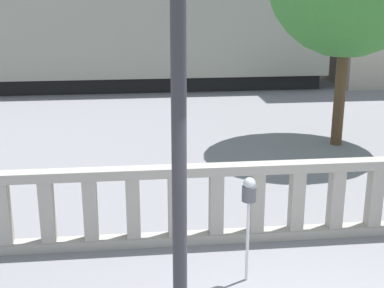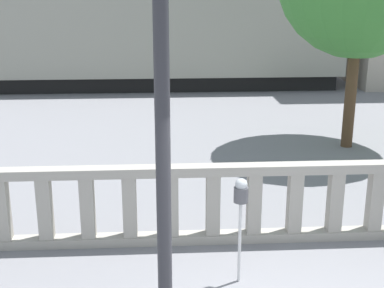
% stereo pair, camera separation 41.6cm
% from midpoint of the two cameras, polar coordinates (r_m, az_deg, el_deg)
% --- Properties ---
extents(balustrade, '(14.67, 0.24, 1.21)m').
position_cam_midpoint_polar(balustrade, '(8.05, 5.44, -6.20)').
color(balustrade, '#9E998E').
rests_on(balustrade, ground).
extents(parking_meter, '(0.18, 0.18, 1.43)m').
position_cam_midpoint_polar(parking_meter, '(6.74, 4.33, -5.75)').
color(parking_meter, silver).
rests_on(parking_meter, ground).
extents(train_near, '(21.21, 2.99, 3.99)m').
position_cam_midpoint_polar(train_near, '(20.32, -16.90, 10.61)').
color(train_near, black).
rests_on(train_near, ground).
extents(train_far, '(23.68, 2.96, 4.27)m').
position_cam_midpoint_polar(train_far, '(35.38, 4.77, 13.84)').
color(train_far, black).
rests_on(train_far, ground).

